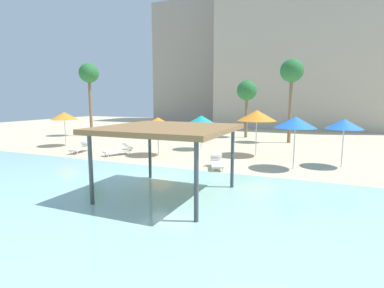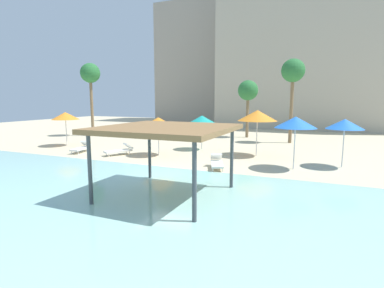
# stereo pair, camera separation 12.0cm
# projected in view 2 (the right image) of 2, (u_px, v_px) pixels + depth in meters

# --- Properties ---
(ground_plane) EXTENTS (80.00, 80.00, 0.00)m
(ground_plane) POSITION_uv_depth(u_px,v_px,m) (167.00, 176.00, 14.60)
(ground_plane) COLOR beige
(lagoon_water) EXTENTS (44.00, 13.50, 0.04)m
(lagoon_water) POSITION_uv_depth(u_px,v_px,m) (90.00, 212.00, 9.84)
(lagoon_water) COLOR #99D1C6
(lagoon_water) RESTS_ON ground
(shade_pavilion) EXTENTS (4.59, 4.59, 2.66)m
(shade_pavilion) POSITION_uv_depth(u_px,v_px,m) (167.00, 130.00, 11.21)
(shade_pavilion) COLOR #42474C
(shade_pavilion) RESTS_ON ground
(beach_umbrella_teal_0) EXTENTS (1.98, 1.98, 2.48)m
(beach_umbrella_teal_0) POSITION_uv_depth(u_px,v_px,m) (202.00, 119.00, 21.88)
(beach_umbrella_teal_0) COLOR silver
(beach_umbrella_teal_0) RESTS_ON ground
(beach_umbrella_blue_1) EXTENTS (1.94, 1.94, 2.61)m
(beach_umbrella_blue_1) POSITION_uv_depth(u_px,v_px,m) (345.00, 124.00, 16.09)
(beach_umbrella_blue_1) COLOR silver
(beach_umbrella_blue_1) RESTS_ON ground
(beach_umbrella_blue_2) EXTENTS (2.13, 2.13, 2.76)m
(beach_umbrella_blue_2) POSITION_uv_depth(u_px,v_px,m) (296.00, 122.00, 15.65)
(beach_umbrella_blue_2) COLOR silver
(beach_umbrella_blue_2) RESTS_ON ground
(beach_umbrella_orange_3) EXTENTS (2.10, 2.10, 2.65)m
(beach_umbrella_orange_3) POSITION_uv_depth(u_px,v_px,m) (65.00, 116.00, 23.62)
(beach_umbrella_orange_3) COLOR silver
(beach_umbrella_orange_3) RESTS_ON ground
(beach_umbrella_orange_4) EXTENTS (2.50, 2.50, 2.96)m
(beach_umbrella_orange_4) POSITION_uv_depth(u_px,v_px,m) (257.00, 116.00, 19.38)
(beach_umbrella_orange_4) COLOR silver
(beach_umbrella_orange_4) RESTS_ON ground
(beach_umbrella_orange_5) EXTENTS (2.15, 2.15, 2.49)m
(beach_umbrella_orange_5) POSITION_uv_depth(u_px,v_px,m) (158.00, 122.00, 19.60)
(beach_umbrella_orange_5) COLOR silver
(beach_umbrella_orange_5) RESTS_ON ground
(lounge_chair_0) EXTENTS (1.26, 1.98, 0.74)m
(lounge_chair_0) POSITION_uv_depth(u_px,v_px,m) (217.00, 162.00, 16.17)
(lounge_chair_0) COLOR white
(lounge_chair_0) RESTS_ON ground
(lounge_chair_1) EXTENTS (1.45, 1.95, 0.74)m
(lounge_chair_1) POSITION_uv_depth(u_px,v_px,m) (120.00, 150.00, 20.08)
(lounge_chair_1) COLOR white
(lounge_chair_1) RESTS_ON ground
(lounge_chair_2) EXTENTS (1.00, 1.98, 0.74)m
(lounge_chair_2) POSITION_uv_depth(u_px,v_px,m) (82.00, 147.00, 21.13)
(lounge_chair_2) COLOR white
(lounge_chair_2) RESTS_ON ground
(palm_tree_0) EXTENTS (1.90, 1.90, 5.42)m
(palm_tree_0) POSITION_uv_depth(u_px,v_px,m) (248.00, 92.00, 28.71)
(palm_tree_0) COLOR brown
(palm_tree_0) RESTS_ON ground
(palm_tree_1) EXTENTS (1.90, 1.90, 6.92)m
(palm_tree_1) POSITION_uv_depth(u_px,v_px,m) (293.00, 73.00, 24.82)
(palm_tree_1) COLOR brown
(palm_tree_1) RESTS_ON ground
(palm_tree_2) EXTENTS (1.90, 1.90, 7.12)m
(palm_tree_2) POSITION_uv_depth(u_px,v_px,m) (90.00, 75.00, 29.64)
(palm_tree_2) COLOR brown
(palm_tree_2) RESTS_ON ground
(hotel_block_0) EXTENTS (19.70, 9.65, 18.75)m
(hotel_block_0) POSITION_uv_depth(u_px,v_px,m) (221.00, 64.00, 49.98)
(hotel_block_0) COLOR #9E9384
(hotel_block_0) RESTS_ON ground
(hotel_block_1) EXTENTS (23.11, 10.37, 18.34)m
(hotel_block_1) POSITION_uv_depth(u_px,v_px,m) (315.00, 55.00, 38.44)
(hotel_block_1) COLOR #B2A893
(hotel_block_1) RESTS_ON ground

